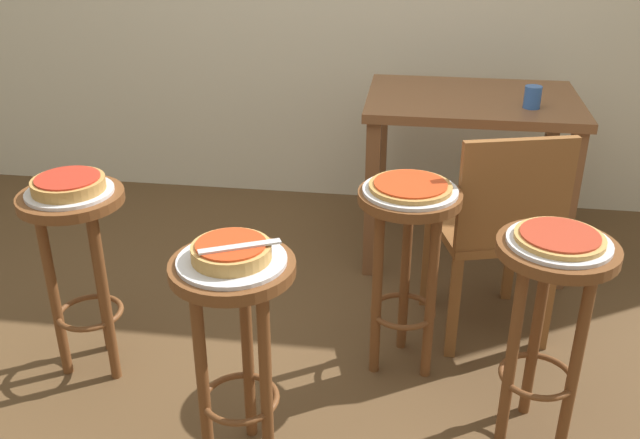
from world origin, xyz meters
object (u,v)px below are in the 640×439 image
(dining_table, at_px, (470,126))
(serving_plate_leftside, at_px, (70,192))
(stool_middle, at_px, (549,302))
(pizza_server_knife, at_px, (240,247))
(pizza_foreground, at_px, (231,251))
(serving_plate_rear, at_px, (410,190))
(cup_near_edge, at_px, (533,97))
(pizza_rear, at_px, (410,186))
(stool_rear, at_px, (407,244))
(pizza_leftside, at_px, (68,184))
(serving_plate_foreground, at_px, (232,260))
(wooden_chair, at_px, (497,228))
(stool_foreground, at_px, (236,322))
(stool_leftside, at_px, (79,245))
(serving_plate_middle, at_px, (559,242))
(pizza_middle, at_px, (560,237))

(dining_table, bearing_deg, serving_plate_leftside, -140.61)
(stool_middle, height_order, pizza_server_knife, pizza_server_knife)
(pizza_foreground, xyz_separation_m, serving_plate_rear, (0.46, 0.54, -0.03))
(dining_table, bearing_deg, cup_near_edge, -30.74)
(pizza_rear, bearing_deg, stool_rear, 14.04)
(serving_plate_leftside, distance_m, pizza_rear, 1.12)
(pizza_leftside, bearing_deg, pizza_foreground, -30.02)
(serving_plate_foreground, relative_size, pizza_leftside, 1.27)
(pizza_foreground, relative_size, wooden_chair, 0.25)
(stool_foreground, height_order, dining_table, dining_table)
(pizza_foreground, bearing_deg, stool_leftside, 149.98)
(pizza_foreground, xyz_separation_m, wooden_chair, (0.79, 0.78, -0.26))
(serving_plate_foreground, relative_size, stool_rear, 0.43)
(pizza_foreground, bearing_deg, stool_middle, 14.83)
(pizza_rear, bearing_deg, serving_plate_middle, -35.88)
(stool_leftside, distance_m, pizza_leftside, 0.23)
(serving_plate_leftside, xyz_separation_m, stool_rear, (1.10, 0.17, -0.20))
(serving_plate_foreground, relative_size, cup_near_edge, 3.25)
(pizza_middle, xyz_separation_m, stool_leftside, (-1.53, 0.14, -0.21))
(serving_plate_leftside, bearing_deg, pizza_server_knife, -30.19)
(stool_rear, bearing_deg, dining_table, 75.34)
(stool_leftside, relative_size, serving_plate_rear, 2.20)
(pizza_rear, xyz_separation_m, dining_table, (0.24, 0.94, -0.09))
(pizza_foreground, xyz_separation_m, pizza_leftside, (-0.64, 0.37, -0.00))
(serving_plate_foreground, distance_m, pizza_foreground, 0.03)
(stool_middle, distance_m, cup_near_edge, 1.15)
(serving_plate_foreground, height_order, pizza_rear, pizza_rear)
(stool_middle, bearing_deg, pizza_leftside, 174.88)
(pizza_foreground, distance_m, pizza_rear, 0.71)
(serving_plate_leftside, xyz_separation_m, dining_table, (1.35, 1.11, -0.07))
(pizza_foreground, relative_size, pizza_leftside, 0.92)
(pizza_middle, bearing_deg, pizza_leftside, 174.88)
(pizza_leftside, xyz_separation_m, dining_table, (1.35, 1.11, -0.10))
(serving_plate_middle, xyz_separation_m, pizza_middle, (0.00, 0.00, 0.02))
(pizza_foreground, bearing_deg, serving_plate_leftside, 149.98)
(stool_leftside, bearing_deg, pizza_foreground, -30.02)
(pizza_foreground, xyz_separation_m, pizza_server_knife, (0.03, -0.02, 0.03))
(cup_near_edge, relative_size, pizza_server_knife, 0.42)
(serving_plate_foreground, bearing_deg, pizza_foreground, -82.87)
(pizza_foreground, xyz_separation_m, stool_middle, (0.89, 0.23, -0.23))
(pizza_server_knife, bearing_deg, cup_near_edge, 30.87)
(pizza_server_knife, bearing_deg, stool_foreground, 120.79)
(pizza_leftside, relative_size, wooden_chair, 0.28)
(wooden_chair, bearing_deg, stool_rear, -143.49)
(pizza_rear, bearing_deg, serving_plate_foreground, -130.30)
(serving_plate_foreground, bearing_deg, serving_plate_leftside, 149.98)
(pizza_middle, relative_size, stool_leftside, 0.36)
(serving_plate_rear, distance_m, wooden_chair, 0.47)
(serving_plate_foreground, relative_size, pizza_server_knife, 1.36)
(stool_foreground, xyz_separation_m, serving_plate_foreground, (0.00, 0.00, 0.20))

